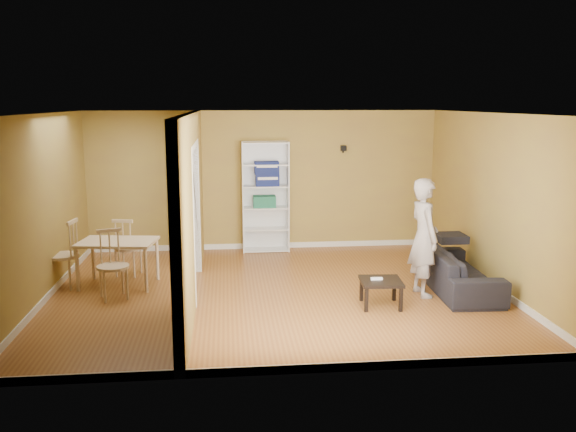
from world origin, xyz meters
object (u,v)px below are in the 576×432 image
object	(u,v)px
coffee_table	(381,284)
dining_table	(117,246)
chair_far	(128,246)
person	(424,227)
sofa	(458,264)
bookshelf	(265,196)
chair_left	(62,254)
chair_near	(113,265)

from	to	relation	value
coffee_table	dining_table	world-z (taller)	dining_table
dining_table	chair_far	distance (m)	0.58
person	coffee_table	size ratio (longest dim) A/B	3.61
sofa	dining_table	xyz separation A→B (m)	(-5.05, 0.72, 0.23)
bookshelf	chair_left	xyz separation A→B (m)	(-3.18, -2.04, -0.50)
coffee_table	chair_left	world-z (taller)	chair_left
person	bookshelf	distance (m)	3.60
person	chair_left	world-z (taller)	person
bookshelf	coffee_table	world-z (taller)	bookshelf
bookshelf	chair_left	bearing A→B (deg)	-147.29
coffee_table	chair_far	xyz separation A→B (m)	(-3.67, 1.90, 0.16)
person	dining_table	size ratio (longest dim) A/B	1.79
chair_left	chair_near	distance (m)	1.04
dining_table	chair_near	distance (m)	0.64
person	chair_near	bearing A→B (deg)	79.98
coffee_table	dining_table	distance (m)	3.97
coffee_table	chair_near	bearing A→B (deg)	169.09
bookshelf	sofa	bearing A→B (deg)	-45.71
chair_left	chair_far	size ratio (longest dim) A/B	1.09
coffee_table	chair_far	bearing A→B (deg)	152.64
chair_near	chair_far	bearing A→B (deg)	68.34
sofa	coffee_table	xyz separation A→B (m)	(-1.32, -0.62, -0.07)
sofa	person	bearing A→B (deg)	110.06
person	sofa	bearing A→B (deg)	-79.01
coffee_table	sofa	bearing A→B (deg)	25.14
bookshelf	dining_table	xyz separation A→B (m)	(-2.37, -2.03, -0.40)
chair_near	sofa	bearing A→B (deg)	-21.43
dining_table	chair_left	xyz separation A→B (m)	(-0.81, -0.02, -0.10)
chair_far	person	bearing A→B (deg)	174.79
bookshelf	chair_far	bearing A→B (deg)	-147.51
sofa	chair_left	xyz separation A→B (m)	(-5.86, 0.70, 0.13)
bookshelf	dining_table	size ratio (longest dim) A/B	1.83
sofa	coffee_table	distance (m)	1.46
chair_far	chair_left	bearing A→B (deg)	46.54
chair_left	coffee_table	bearing A→B (deg)	81.83
person	chair_near	distance (m)	4.45
person	chair_far	size ratio (longest dim) A/B	2.10
sofa	dining_table	size ratio (longest dim) A/B	1.83
chair_near	coffee_table	bearing A→B (deg)	-31.29
bookshelf	chair_far	distance (m)	2.79
chair_left	person	bearing A→B (deg)	88.47
dining_table	coffee_table	bearing A→B (deg)	-19.78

